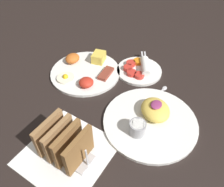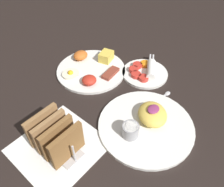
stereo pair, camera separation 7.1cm
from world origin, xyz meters
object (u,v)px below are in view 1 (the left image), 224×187
toast_rack (64,143)px  plate_breakfast (85,70)px  plate_condiments (139,69)px  plate_foreground (151,118)px

toast_rack → plate_breakfast: bearing=29.2°
plate_breakfast → plate_condiments: plate_breakfast is taller
plate_condiments → toast_rack: bearing=179.7°
plate_breakfast → toast_rack: toast_rack is taller
plate_breakfast → toast_rack: bearing=-150.8°
plate_breakfast → toast_rack: (-0.30, -0.17, 0.04)m
plate_condiments → plate_foreground: size_ratio=0.65×
plate_foreground → plate_condiments: bearing=35.6°
plate_breakfast → plate_foreground: plate_foreground is taller
plate_foreground → toast_rack: size_ratio=1.92×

